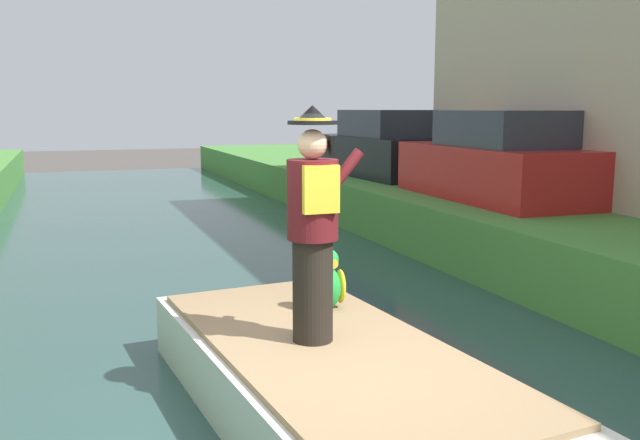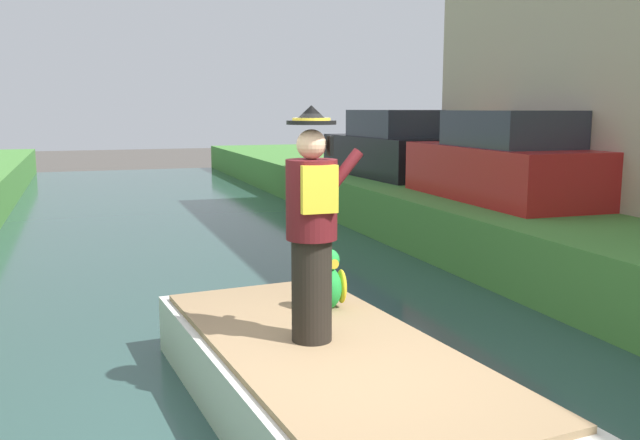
{
  "view_description": "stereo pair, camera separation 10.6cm",
  "coord_description": "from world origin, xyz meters",
  "px_view_note": "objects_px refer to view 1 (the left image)",
  "views": [
    {
      "loc": [
        -1.86,
        -4.43,
        2.54
      ],
      "look_at": [
        0.11,
        0.9,
        1.61
      ],
      "focal_mm": 38.52,
      "sensor_mm": 36.0,
      "label": 1
    },
    {
      "loc": [
        -1.76,
        -4.47,
        2.54
      ],
      "look_at": [
        0.11,
        0.9,
        1.61
      ],
      "focal_mm": 38.52,
      "sensor_mm": 36.0,
      "label": 2
    }
  ],
  "objects_px": {
    "boat": "(329,381)",
    "parked_car_red": "(496,162)",
    "person_pirate": "(313,226)",
    "parked_car_dark": "(383,148)",
    "parrot_plush": "(327,283)"
  },
  "relations": [
    {
      "from": "boat",
      "to": "parked_car_red",
      "type": "relative_size",
      "value": 1.08
    },
    {
      "from": "person_pirate",
      "to": "parked_car_dark",
      "type": "height_order",
      "value": "person_pirate"
    },
    {
      "from": "parked_car_red",
      "to": "parked_car_dark",
      "type": "bearing_deg",
      "value": 90.0
    },
    {
      "from": "person_pirate",
      "to": "parrot_plush",
      "type": "bearing_deg",
      "value": 76.74
    },
    {
      "from": "parrot_plush",
      "to": "parked_car_dark",
      "type": "relative_size",
      "value": 0.14
    },
    {
      "from": "parrot_plush",
      "to": "parked_car_dark",
      "type": "distance_m",
      "value": 9.86
    },
    {
      "from": "boat",
      "to": "person_pirate",
      "type": "xyz_separation_m",
      "value": [
        -0.09,
        0.12,
        1.23
      ]
    },
    {
      "from": "parked_car_red",
      "to": "parked_car_dark",
      "type": "relative_size",
      "value": 0.99
    },
    {
      "from": "parked_car_red",
      "to": "parked_car_dark",
      "type": "height_order",
      "value": "same"
    },
    {
      "from": "parked_car_red",
      "to": "person_pirate",
      "type": "bearing_deg",
      "value": -135.67
    },
    {
      "from": "parked_car_red",
      "to": "parrot_plush",
      "type": "bearing_deg",
      "value": -138.13
    },
    {
      "from": "person_pirate",
      "to": "parked_car_dark",
      "type": "bearing_deg",
      "value": 76.04
    },
    {
      "from": "boat",
      "to": "parked_car_red",
      "type": "xyz_separation_m",
      "value": [
        5.0,
        5.09,
        1.23
      ]
    },
    {
      "from": "boat",
      "to": "parrot_plush",
      "type": "bearing_deg",
      "value": 70.35
    },
    {
      "from": "person_pirate",
      "to": "parked_car_red",
      "type": "height_order",
      "value": "person_pirate"
    }
  ]
}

